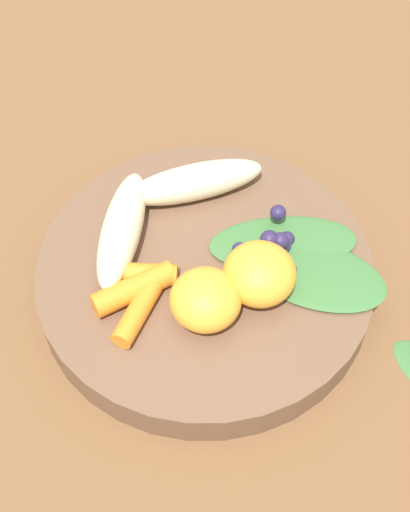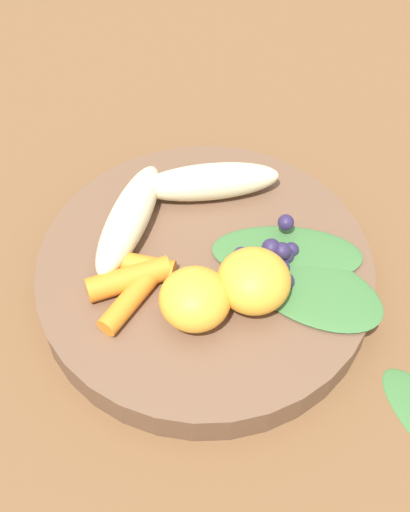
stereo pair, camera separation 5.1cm
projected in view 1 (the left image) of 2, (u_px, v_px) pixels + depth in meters
The scene contains 12 objects.
ground_plane at pixel (205, 286), 0.54m from camera, with size 2.40×2.40×0.00m, color brown.
bowl at pixel (205, 275), 0.53m from camera, with size 0.26×0.26×0.03m, color brown.
banana_peeled_left at pixel (122, 229), 0.52m from camera, with size 0.11×0.03×0.03m, color beige.
banana_peeled_right at pixel (195, 182), 0.55m from camera, with size 0.11×0.03×0.03m, color beige.
orange_segment_near at pixel (259, 274), 0.49m from camera, with size 0.05×0.05×0.04m, color #F4A833.
orange_segment_far at pixel (206, 300), 0.48m from camera, with size 0.05×0.05×0.04m, color #F4A833.
carrot_front at pixel (139, 272), 0.50m from camera, with size 0.02×0.02×0.06m, color orange.
carrot_mid_left at pixel (134, 289), 0.49m from camera, with size 0.02×0.02×0.06m, color orange.
carrot_mid_right at pixel (137, 312), 0.48m from camera, with size 0.02×0.02×0.05m, color orange.
blueberry_pile at pixel (274, 247), 0.52m from camera, with size 0.05×0.06×0.03m.
kale_leaf_left at pixel (314, 274), 0.51m from camera, with size 0.11×0.06×0.01m, color #3D7038.
kale_leaf_right at pixel (284, 245), 0.53m from camera, with size 0.12×0.05×0.01m, color #3D7038.
Camera 1 is at (-0.09, -0.30, 0.45)m, focal length 47.94 mm.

